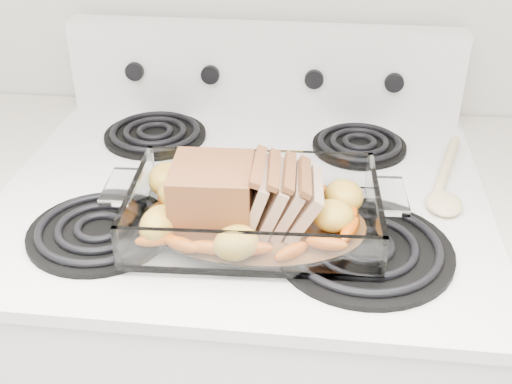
# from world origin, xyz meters

# --- Properties ---
(electric_range) EXTENTS (0.78, 0.70, 1.12)m
(electric_range) POSITION_xyz_m (0.00, 1.66, 0.48)
(electric_range) COLOR white
(electric_range) RESTS_ON ground
(baking_dish) EXTENTS (0.35, 0.23, 0.07)m
(baking_dish) POSITION_xyz_m (0.03, 1.53, 0.96)
(baking_dish) COLOR white
(baking_dish) RESTS_ON electric_range
(pork_roast) EXTENTS (0.21, 0.11, 0.09)m
(pork_roast) POSITION_xyz_m (0.00, 1.53, 1.00)
(pork_roast) COLOR brown
(pork_roast) RESTS_ON baking_dish
(roast_vegetables) EXTENTS (0.38, 0.21, 0.05)m
(roast_vegetables) POSITION_xyz_m (0.03, 1.57, 0.97)
(roast_vegetables) COLOR #C74400
(roast_vegetables) RESTS_ON baking_dish
(wooden_spoon) EXTENTS (0.09, 0.26, 0.02)m
(wooden_spoon) POSITION_xyz_m (0.32, 1.68, 0.95)
(wooden_spoon) COLOR beige
(wooden_spoon) RESTS_ON electric_range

